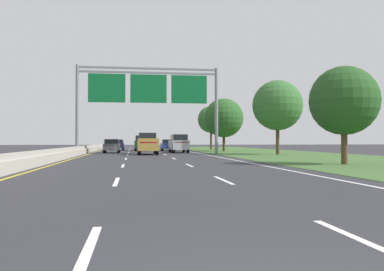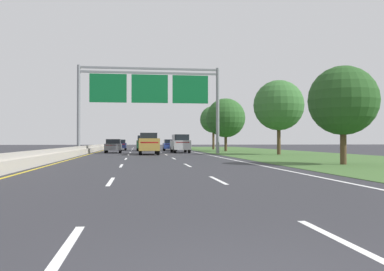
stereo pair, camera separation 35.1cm
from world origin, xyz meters
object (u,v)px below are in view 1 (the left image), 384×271
at_px(car_grey_left_lane_sedan, 112,146).
at_px(roadside_tree_mid, 278,105).
at_px(roadside_tree_far, 224,118).
at_px(overhead_sign_gantry, 149,92).
at_px(car_navy_left_lane_sedan, 118,145).
at_px(roadside_tree_near, 344,101).
at_px(car_darkgreen_centre_lane_suv, 141,143).
at_px(car_silver_right_lane_suv, 179,143).
at_px(roadside_tree_distant, 211,120).
at_px(pickup_truck_gold, 148,144).
at_px(car_blue_right_lane_sedan, 168,145).

bearing_deg(car_grey_left_lane_sedan, roadside_tree_mid, -118.09).
height_order(car_grey_left_lane_sedan, roadside_tree_far, roadside_tree_far).
distance_m(overhead_sign_gantry, car_navy_left_lane_sedan, 19.79).
bearing_deg(car_grey_left_lane_sedan, roadside_tree_near, -151.39).
relative_size(car_navy_left_lane_sedan, roadside_tree_mid, 0.59).
height_order(car_darkgreen_centre_lane_suv, roadside_tree_mid, roadside_tree_mid).
height_order(car_silver_right_lane_suv, roadside_tree_distant, roadside_tree_distant).
relative_size(overhead_sign_gantry, pickup_truck_gold, 2.79).
bearing_deg(car_navy_left_lane_sedan, pickup_truck_gold, -169.58).
distance_m(car_grey_left_lane_sedan, roadside_tree_far, 15.53).
bearing_deg(car_grey_left_lane_sedan, car_navy_left_lane_sedan, -1.50).
xyz_separation_m(car_navy_left_lane_sedan, roadside_tree_near, (14.42, -40.06, 2.90)).
bearing_deg(roadside_tree_distant, roadside_tree_mid, -85.83).
relative_size(pickup_truck_gold, roadside_tree_mid, 0.73).
relative_size(roadside_tree_near, roadside_tree_mid, 0.77).
bearing_deg(car_grey_left_lane_sedan, car_silver_right_lane_suv, -96.10).
relative_size(overhead_sign_gantry, roadside_tree_distant, 2.15).
distance_m(car_blue_right_lane_sedan, roadside_tree_far, 8.82).
xyz_separation_m(car_navy_left_lane_sedan, car_silver_right_lane_suv, (7.49, -14.86, 0.28)).
bearing_deg(car_silver_right_lane_suv, car_darkgreen_centre_lane_suv, 20.65).
distance_m(pickup_truck_gold, car_grey_left_lane_sedan, 7.40).
distance_m(car_grey_left_lane_sedan, car_navy_left_lane_sedan, 14.15).
relative_size(car_navy_left_lane_sedan, car_silver_right_lane_suv, 0.93).
xyz_separation_m(overhead_sign_gantry, car_darkgreen_centre_lane_suv, (-0.47, 13.78, -5.47)).
height_order(overhead_sign_gantry, car_darkgreen_centre_lane_suv, overhead_sign_gantry).
height_order(car_darkgreen_centre_lane_suv, roadside_tree_distant, roadside_tree_distant).
xyz_separation_m(car_silver_right_lane_suv, roadside_tree_distant, (7.19, 17.96, 3.72)).
relative_size(car_blue_right_lane_sedan, car_silver_right_lane_suv, 0.93).
distance_m(overhead_sign_gantry, roadside_tree_far, 14.05).
xyz_separation_m(car_blue_right_lane_sedan, roadside_tree_far, (7.07, -3.87, 3.58)).
bearing_deg(car_navy_left_lane_sedan, car_blue_right_lane_sedan, -126.79).
bearing_deg(roadside_tree_far, car_silver_right_lane_suv, -139.07).
bearing_deg(pickup_truck_gold, roadside_tree_distant, -24.99).
bearing_deg(pickup_truck_gold, roadside_tree_mid, -100.35).
relative_size(car_navy_left_lane_sedan, roadside_tree_near, 0.77).
bearing_deg(overhead_sign_gantry, car_silver_right_lane_suv, 45.38).
distance_m(car_grey_left_lane_sedan, car_silver_right_lane_suv, 7.70).
distance_m(overhead_sign_gantry, car_blue_right_lane_sedan, 14.79).
bearing_deg(car_darkgreen_centre_lane_suv, roadside_tree_distant, -55.87).
xyz_separation_m(car_grey_left_lane_sedan, roadside_tree_distant, (14.86, 17.25, 4.00)).
height_order(car_silver_right_lane_suv, roadside_tree_mid, roadside_tree_mid).
bearing_deg(roadside_tree_near, car_navy_left_lane_sedan, 109.80).
xyz_separation_m(overhead_sign_gantry, pickup_truck_gold, (-0.15, -1.91, -5.49)).
bearing_deg(car_darkgreen_centre_lane_suv, pickup_truck_gold, -179.54).
bearing_deg(car_grey_left_lane_sedan, car_darkgreen_centre_lane_suv, -21.59).
xyz_separation_m(roadside_tree_near, roadside_tree_mid, (2.15, 17.27, 1.21)).
bearing_deg(car_navy_left_lane_sedan, roadside_tree_near, -160.06).
distance_m(pickup_truck_gold, car_silver_right_lane_suv, 6.74).
distance_m(overhead_sign_gantry, car_silver_right_lane_suv, 7.52).
bearing_deg(car_blue_right_lane_sedan, car_silver_right_lane_suv, -176.29).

